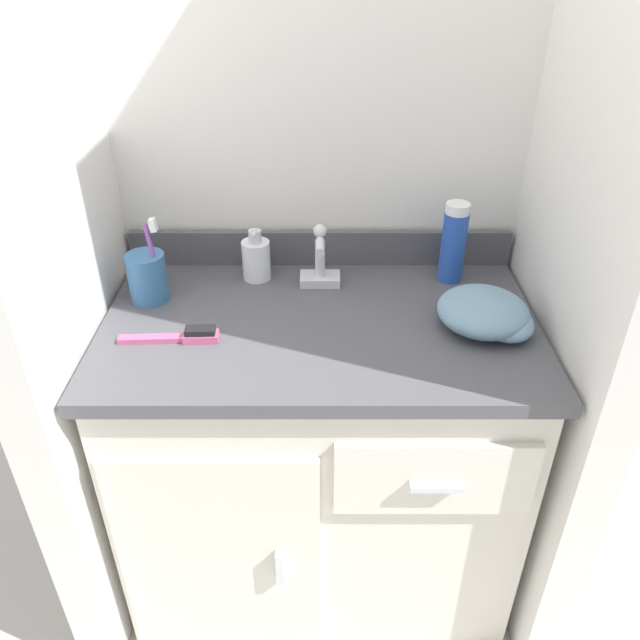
# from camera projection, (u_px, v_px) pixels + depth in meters

# --- Properties ---
(ground_plane) EXTENTS (6.00, 6.00, 0.00)m
(ground_plane) POSITION_uv_depth(u_px,v_px,m) (320.00, 556.00, 1.69)
(ground_plane) COLOR beige
(wall_back) EXTENTS (1.07, 0.08, 2.20)m
(wall_back) POSITION_uv_depth(u_px,v_px,m) (321.00, 111.00, 1.36)
(wall_back) COLOR silver
(wall_back) RESTS_ON ground_plane
(wall_left) EXTENTS (0.08, 0.61, 2.20)m
(wall_left) POSITION_uv_depth(u_px,v_px,m) (38.00, 156.00, 1.09)
(wall_left) COLOR silver
(wall_left) RESTS_ON ground_plane
(wall_right) EXTENTS (0.08, 0.61, 2.20)m
(wall_right) POSITION_uv_depth(u_px,v_px,m) (603.00, 157.00, 1.09)
(wall_right) COLOR silver
(wall_right) RESTS_ON ground_plane
(vanity) EXTENTS (0.89, 0.55, 0.76)m
(vanity) POSITION_uv_depth(u_px,v_px,m) (319.00, 451.00, 1.47)
(vanity) COLOR silver
(vanity) RESTS_ON ground_plane
(backsplash) EXTENTS (0.89, 0.02, 0.08)m
(backsplash) POSITION_uv_depth(u_px,v_px,m) (320.00, 248.00, 1.47)
(backsplash) COLOR #4C4C51
(backsplash) RESTS_ON vanity
(sink_faucet) EXTENTS (0.09, 0.09, 0.14)m
(sink_faucet) POSITION_uv_depth(u_px,v_px,m) (320.00, 264.00, 1.39)
(sink_faucet) COLOR silver
(sink_faucet) RESTS_ON vanity
(toothbrush_cup) EXTENTS (0.08, 0.08, 0.19)m
(toothbrush_cup) POSITION_uv_depth(u_px,v_px,m) (148.00, 276.00, 1.33)
(toothbrush_cup) COLOR teal
(toothbrush_cup) RESTS_ON vanity
(soap_dispenser) EXTENTS (0.06, 0.07, 0.12)m
(soap_dispenser) POSITION_uv_depth(u_px,v_px,m) (257.00, 258.00, 1.41)
(soap_dispenser) COLOR white
(soap_dispenser) RESTS_ON vanity
(shaving_cream_can) EXTENTS (0.05, 0.05, 0.18)m
(shaving_cream_can) POSITION_uv_depth(u_px,v_px,m) (454.00, 243.00, 1.38)
(shaving_cream_can) COLOR #234CB2
(shaving_cream_can) RESTS_ON vanity
(hairbrush) EXTENTS (0.20, 0.04, 0.03)m
(hairbrush) POSITION_uv_depth(u_px,v_px,m) (183.00, 336.00, 1.22)
(hairbrush) COLOR #C1517F
(hairbrush) RESTS_ON vanity
(hand_towel) EXTENTS (0.19, 0.19, 0.07)m
(hand_towel) POSITION_uv_depth(u_px,v_px,m) (488.00, 314.00, 1.24)
(hand_towel) COLOR #6B8EA8
(hand_towel) RESTS_ON vanity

